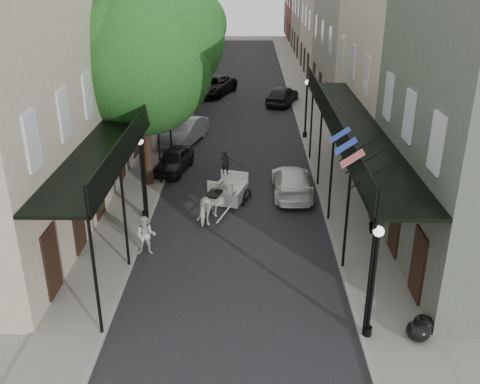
{
  "coord_description": "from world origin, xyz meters",
  "views": [
    {
      "loc": [
        0.46,
        -15.27,
        10.57
      ],
      "look_at": [
        0.11,
        5.49,
        1.6
      ],
      "focal_mm": 40.0,
      "sensor_mm": 36.0,
      "label": 1
    }
  ],
  "objects_px": {
    "lamppost_left": "(142,177)",
    "pedestrian_walking": "(146,236)",
    "lamppost_right_near": "(373,281)",
    "tree_near": "(150,56)",
    "car_left_far": "(213,86)",
    "car_right_near": "(292,182)",
    "car_left_near": "(174,160)",
    "car_right_far": "(282,95)",
    "pedestrian_sidewalk_right": "(373,215)",
    "carriage": "(232,178)",
    "lamppost_right_far": "(306,108)",
    "horse": "(213,204)",
    "pedestrian_sidewalk_left": "(157,117)",
    "car_left_mid": "(184,131)",
    "tree_far": "(184,34)"
  },
  "relations": [
    {
      "from": "car_left_mid",
      "to": "lamppost_left",
      "type": "bearing_deg",
      "value": -77.25
    },
    {
      "from": "car_left_near",
      "to": "car_left_mid",
      "type": "bearing_deg",
      "value": 100.78
    },
    {
      "from": "lamppost_right_far",
      "to": "car_right_far",
      "type": "relative_size",
      "value": 0.83
    },
    {
      "from": "pedestrian_sidewalk_left",
      "to": "car_left_near",
      "type": "bearing_deg",
      "value": 107.37
    },
    {
      "from": "tree_near",
      "to": "lamppost_right_near",
      "type": "relative_size",
      "value": 2.6
    },
    {
      "from": "pedestrian_sidewalk_left",
      "to": "car_left_mid",
      "type": "relative_size",
      "value": 0.31
    },
    {
      "from": "carriage",
      "to": "car_right_far",
      "type": "distance_m",
      "value": 18.92
    },
    {
      "from": "tree_far",
      "to": "horse",
      "type": "bearing_deg",
      "value": -80.09
    },
    {
      "from": "tree_near",
      "to": "car_left_far",
      "type": "height_order",
      "value": "tree_near"
    },
    {
      "from": "car_left_far",
      "to": "car_right_near",
      "type": "relative_size",
      "value": 1.23
    },
    {
      "from": "pedestrian_walking",
      "to": "car_left_far",
      "type": "bearing_deg",
      "value": 84.74
    },
    {
      "from": "pedestrian_sidewalk_right",
      "to": "horse",
      "type": "bearing_deg",
      "value": 83.06
    },
    {
      "from": "car_left_far",
      "to": "car_right_near",
      "type": "bearing_deg",
      "value": -56.45
    },
    {
      "from": "lamppost_left",
      "to": "pedestrian_sidewalk_right",
      "type": "xyz_separation_m",
      "value": [
        9.75,
        -1.25,
        -1.14
      ]
    },
    {
      "from": "tree_near",
      "to": "lamppost_right_far",
      "type": "distance_m",
      "value": 12.24
    },
    {
      "from": "horse",
      "to": "car_left_mid",
      "type": "xyz_separation_m",
      "value": [
        -2.53,
        10.9,
        -0.03
      ]
    },
    {
      "from": "lamppost_left",
      "to": "lamppost_right_far",
      "type": "distance_m",
      "value": 14.53
    },
    {
      "from": "car_left_near",
      "to": "car_left_far",
      "type": "bearing_deg",
      "value": 97.65
    },
    {
      "from": "car_right_far",
      "to": "pedestrian_sidewalk_left",
      "type": "bearing_deg",
      "value": 57.41
    },
    {
      "from": "carriage",
      "to": "car_right_near",
      "type": "height_order",
      "value": "carriage"
    },
    {
      "from": "pedestrian_sidewalk_right",
      "to": "lamppost_right_far",
      "type": "bearing_deg",
      "value": 10.3
    },
    {
      "from": "horse",
      "to": "car_left_far",
      "type": "distance_m",
      "value": 24.43
    },
    {
      "from": "horse",
      "to": "pedestrian_sidewalk_left",
      "type": "distance_m",
      "value": 14.84
    },
    {
      "from": "tree_near",
      "to": "horse",
      "type": "bearing_deg",
      "value": -53.17
    },
    {
      "from": "pedestrian_sidewalk_left",
      "to": "car_left_far",
      "type": "bearing_deg",
      "value": -105.27
    },
    {
      "from": "lamppost_right_near",
      "to": "carriage",
      "type": "relative_size",
      "value": 1.35
    },
    {
      "from": "tree_near",
      "to": "pedestrian_walking",
      "type": "bearing_deg",
      "value": -84.45
    },
    {
      "from": "lamppost_left",
      "to": "pedestrian_walking",
      "type": "distance_m",
      "value": 3.3
    },
    {
      "from": "pedestrian_sidewalk_right",
      "to": "car_right_near",
      "type": "relative_size",
      "value": 0.35
    },
    {
      "from": "tree_near",
      "to": "lamppost_left",
      "type": "distance_m",
      "value": 6.1
    },
    {
      "from": "lamppost_right_near",
      "to": "car_right_near",
      "type": "height_order",
      "value": "lamppost_right_near"
    },
    {
      "from": "pedestrian_sidewalk_right",
      "to": "car_left_near",
      "type": "height_order",
      "value": "pedestrian_sidewalk_right"
    },
    {
      "from": "tree_near",
      "to": "carriage",
      "type": "height_order",
      "value": "tree_near"
    },
    {
      "from": "pedestrian_sidewalk_left",
      "to": "car_right_near",
      "type": "height_order",
      "value": "pedestrian_sidewalk_left"
    },
    {
      "from": "lamppost_right_near",
      "to": "tree_near",
      "type": "bearing_deg",
      "value": 124.27
    },
    {
      "from": "car_right_far",
      "to": "tree_near",
      "type": "bearing_deg",
      "value": 85.94
    },
    {
      "from": "lamppost_right_far",
      "to": "car_right_near",
      "type": "height_order",
      "value": "lamppost_right_far"
    },
    {
      "from": "car_left_near",
      "to": "horse",
      "type": "bearing_deg",
      "value": -56.62
    },
    {
      "from": "tree_far",
      "to": "lamppost_right_near",
      "type": "distance_m",
      "value": 27.74
    },
    {
      "from": "pedestrian_walking",
      "to": "car_left_mid",
      "type": "relative_size",
      "value": 0.34
    },
    {
      "from": "lamppost_left",
      "to": "pedestrian_walking",
      "type": "bearing_deg",
      "value": -78.69
    },
    {
      "from": "pedestrian_walking",
      "to": "tree_near",
      "type": "bearing_deg",
      "value": 92.17
    },
    {
      "from": "tree_near",
      "to": "car_left_near",
      "type": "height_order",
      "value": "tree_near"
    },
    {
      "from": "lamppost_right_near",
      "to": "horse",
      "type": "height_order",
      "value": "lamppost_right_near"
    },
    {
      "from": "lamppost_left",
      "to": "carriage",
      "type": "relative_size",
      "value": 1.35
    },
    {
      "from": "car_left_near",
      "to": "car_right_far",
      "type": "height_order",
      "value": "car_right_far"
    },
    {
      "from": "car_left_far",
      "to": "car_left_near",
      "type": "bearing_deg",
      "value": -73.25
    },
    {
      "from": "tree_near",
      "to": "car_left_mid",
      "type": "bearing_deg",
      "value": 84.92
    },
    {
      "from": "tree_far",
      "to": "pedestrian_sidewalk_right",
      "type": "relative_size",
      "value": 5.44
    },
    {
      "from": "pedestrian_sidewalk_left",
      "to": "pedestrian_sidewalk_right",
      "type": "height_order",
      "value": "pedestrian_sidewalk_right"
    }
  ]
}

